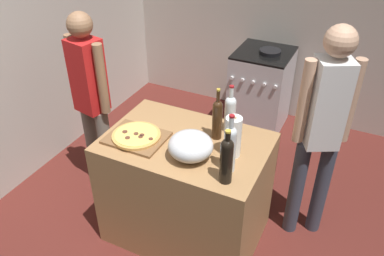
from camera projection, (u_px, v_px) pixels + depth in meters
name	position (u px, v px, depth m)	size (l,w,h in m)	color
ground_plane	(226.00, 181.00, 3.72)	(4.02, 3.45, 0.02)	#511E19
kitchen_wall_rear	(284.00, 1.00, 4.11)	(4.02, 0.10, 2.60)	#BCB7AD
kitchen_wall_left	(55.00, 18.00, 3.64)	(0.10, 3.45, 2.60)	#BCB7AD
counter	(186.00, 189.00, 2.96)	(1.13, 0.77, 0.88)	#9E7247
cutting_board	(137.00, 138.00, 2.74)	(0.40, 0.32, 0.02)	brown
pizza	(136.00, 135.00, 2.73)	(0.34, 0.34, 0.03)	tan
mixing_bowl	(191.00, 146.00, 2.52)	(0.29, 0.29, 0.18)	#B2B2B7
paper_towel_roll	(233.00, 137.00, 2.52)	(0.11, 0.11, 0.29)	white
wine_bottle_amber	(217.00, 118.00, 2.67)	(0.07, 0.07, 0.38)	#331E0F
wine_bottle_green	(230.00, 147.00, 2.37)	(0.08, 0.08, 0.40)	silver
wine_bottle_dark	(226.00, 159.00, 2.28)	(0.08, 0.08, 0.36)	black
wine_bottle_clear	(230.00, 112.00, 2.75)	(0.08, 0.08, 0.36)	silver
stove	(260.00, 89.00, 4.30)	(0.57, 0.62, 0.92)	#B7B7BC
person_in_stripes	(91.00, 95.00, 3.18)	(0.39, 0.24, 1.60)	slate
person_in_red	(322.00, 126.00, 2.69)	(0.35, 0.28, 1.70)	#383D4C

